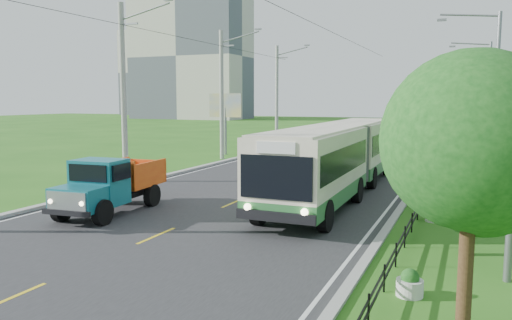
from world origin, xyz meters
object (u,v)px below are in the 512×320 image
Objects in this scene: tree_back at (474,114)px; streetlight_far at (486,97)px; tree_third at (474,117)px; planter_near at (434,214)px; tree_second at (474,139)px; tree_front at (475,151)px; planter_mid at (445,183)px; billboard_left at (225,109)px; pole_near at (124,92)px; streetlight_mid at (492,95)px; tree_fourth at (474,121)px; dump_truck at (111,182)px; tree_fifth at (474,113)px; bus at (339,154)px; pole_mid at (222,94)px; pole_far at (277,95)px; planter_front at (410,284)px; streetlight_near at (512,90)px; planter_far at (451,165)px.

streetlight_far is at bearing 67.08° from tree_back.
tree_third is 8.96× the size of planter_near.
tree_third is (0.00, 6.00, 0.47)m from tree_second.
tree_front is 8.36× the size of planter_mid.
billboard_left is at bearing 151.08° from planter_mid.
streetlight_far is at bearing 45.14° from pole_near.
streetlight_mid reaches higher than tree_second.
tree_fourth is 21.72m from billboard_left.
dump_truck is (-13.63, 6.13, -2.41)m from tree_front.
tree_fifth is 0.33× the size of bus.
pole_mid and pole_far have the same top height.
pole_near reaches higher than tree_third.
bus is at bearing 163.00° from tree_third.
tree_second reaches higher than planter_front.
streetlight_far is 1.60× the size of dump_truck.
tree_front is at bearing -91.41° from streetlight_far.
tree_fifth is 8.66× the size of planter_near.
pole_far is 26.19m from bus.
tree_front is 24.00m from tree_fifth.
pole_mid is at bearing 98.76° from dump_truck.
pole_near reaches higher than planter_front.
tree_front is 1.06× the size of tree_second.
pole_far is 1.89× the size of tree_second.
tree_back is 0.61× the size of streetlight_mid.
tree_third reaches higher than planter_mid.
streetlight_far reaches higher than tree_front.
streetlight_far is (0.79, 7.86, 1.05)m from tree_fifth.
planter_mid is at bearing 98.30° from streetlight_near.
pole_mid reaches higher than streetlight_far.
planter_mid is 0.13× the size of billboard_left.
pole_mid reaches higher than dump_truck.
streetlight_mid is at bearing 0.00° from planter_mid.
pole_near and pole_mid have the same top height.
tree_fourth is at bearing -46.15° from pole_far.
billboard_left is at bearing 130.01° from streetlight_near.
billboard_left is (-20.14, 24.00, -1.04)m from streetlight_near.
tree_second is at bearing -20.74° from pole_near.
billboard_left is at bearing -168.77° from streetlight_far.
pole_near reaches higher than tree_back.
planter_front is at bearing -53.75° from pole_mid.
tree_third is at bearing 90.00° from tree_second.
bus is (12.10, 0.98, -3.06)m from pole_near.
tree_second is at bearing -86.38° from planter_far.
streetlight_near is (0.79, -2.14, 1.38)m from tree_second.
tree_fourth is at bearing 85.55° from planter_front.
dump_truck is at bearing 179.46° from tree_second.
tree_fifth is at bearing 47.95° from dump_truck.
planter_front is (16.86, -11.00, -4.81)m from pole_near.
streetlight_far is at bearing 88.26° from tree_second.
dump_truck is (4.49, -18.73, -3.78)m from pole_mid.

